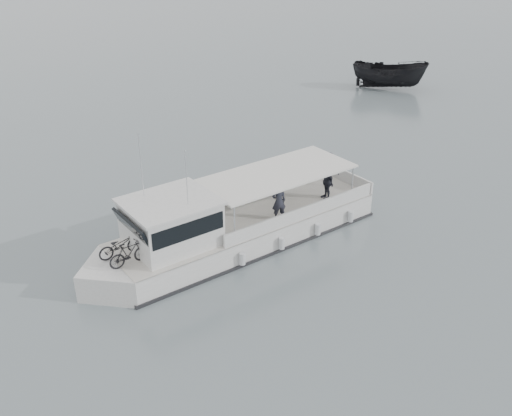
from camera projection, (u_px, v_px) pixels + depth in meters
ground at (153, 247)px, 26.79m from camera, size 1400.00×1400.00×0.00m
tour_boat at (224, 229)px, 26.16m from camera, size 15.24×4.75×6.34m
dark_motorboat at (389, 75)px, 50.85m from camera, size 6.38×6.46×2.55m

